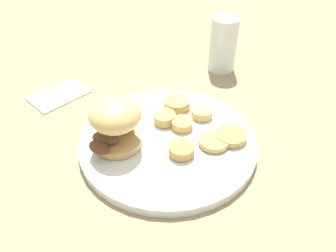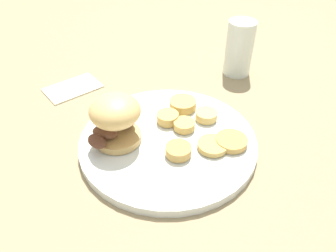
{
  "view_description": "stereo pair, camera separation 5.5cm",
  "coord_description": "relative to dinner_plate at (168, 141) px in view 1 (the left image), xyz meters",
  "views": [
    {
      "loc": [
        -0.4,
        -0.15,
        0.39
      ],
      "look_at": [
        0.0,
        0.0,
        0.04
      ],
      "focal_mm": 35.0,
      "sensor_mm": 36.0,
      "label": 1
    },
    {
      "loc": [
        -0.38,
        -0.2,
        0.39
      ],
      "look_at": [
        0.0,
        0.0,
        0.04
      ],
      "focal_mm": 35.0,
      "sensor_mm": 36.0,
      "label": 2
    }
  ],
  "objects": [
    {
      "name": "ground_plane",
      "position": [
        0.0,
        0.0,
        -0.01
      ],
      "size": [
        4.0,
        4.0,
        0.0
      ],
      "primitive_type": "plane",
      "color": "#937F5B"
    },
    {
      "name": "dinner_plate",
      "position": [
        0.0,
        0.0,
        0.0
      ],
      "size": [
        0.31,
        0.31,
        0.02
      ],
      "color": "silver",
      "rests_on": "ground_plane"
    },
    {
      "name": "sandwich",
      "position": [
        -0.05,
        0.07,
        0.05
      ],
      "size": [
        0.1,
        0.08,
        0.09
      ],
      "color": "tan",
      "rests_on": "dinner_plate"
    },
    {
      "name": "potato_round_0",
      "position": [
        0.01,
        -0.08,
        0.01
      ],
      "size": [
        0.05,
        0.05,
        0.01
      ],
      "primitive_type": "cylinder",
      "color": "tan",
      "rests_on": "dinner_plate"
    },
    {
      "name": "potato_round_1",
      "position": [
        0.08,
        -0.04,
        0.01
      ],
      "size": [
        0.04,
        0.04,
        0.01
      ],
      "primitive_type": "cylinder",
      "color": "#DBB766",
      "rests_on": "dinner_plate"
    },
    {
      "name": "potato_round_2",
      "position": [
        0.04,
        0.02,
        0.02
      ],
      "size": [
        0.04,
        0.04,
        0.02
      ],
      "primitive_type": "cylinder",
      "color": "tan",
      "rests_on": "dinner_plate"
    },
    {
      "name": "potato_round_3",
      "position": [
        0.04,
        -0.01,
        0.01
      ],
      "size": [
        0.04,
        0.04,
        0.01
      ],
      "primitive_type": "cylinder",
      "color": "tan",
      "rests_on": "dinner_plate"
    },
    {
      "name": "potato_round_4",
      "position": [
        0.09,
        0.02,
        0.02
      ],
      "size": [
        0.05,
        0.05,
        0.02
      ],
      "primitive_type": "cylinder",
      "color": "tan",
      "rests_on": "dinner_plate"
    },
    {
      "name": "potato_round_5",
      "position": [
        -0.03,
        -0.03,
        0.02
      ],
      "size": [
        0.04,
        0.04,
        0.02
      ],
      "primitive_type": "cylinder",
      "color": "tan",
      "rests_on": "dinner_plate"
    },
    {
      "name": "potato_round_6",
      "position": [
        0.04,
        -0.1,
        0.01
      ],
      "size": [
        0.05,
        0.05,
        0.01
      ],
      "primitive_type": "cylinder",
      "color": "tan",
      "rests_on": "dinner_plate"
    },
    {
      "name": "drinking_glass",
      "position": [
        0.3,
        -0.02,
        0.05
      ],
      "size": [
        0.06,
        0.06,
        0.12
      ],
      "color": "silver",
      "rests_on": "ground_plane"
    },
    {
      "name": "napkin",
      "position": [
        0.06,
        0.27,
        -0.01
      ],
      "size": [
        0.13,
        0.11,
        0.01
      ],
      "primitive_type": "cube",
      "rotation": [
        0.0,
        0.0,
        2.73
      ],
      "color": "beige",
      "rests_on": "ground_plane"
    }
  ]
}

